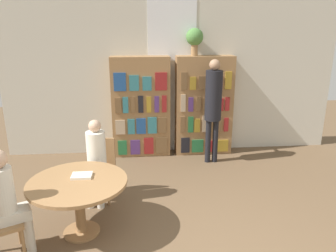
% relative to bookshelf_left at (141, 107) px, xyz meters
% --- Properties ---
extents(wall_back, '(6.40, 0.07, 3.00)m').
position_rel_bookshelf_left_xyz_m(wall_back, '(0.61, 0.20, 0.56)').
color(wall_back, beige).
rests_on(wall_back, ground_plane).
extents(bookshelf_left, '(1.09, 0.34, 1.90)m').
position_rel_bookshelf_left_xyz_m(bookshelf_left, '(0.00, 0.00, 0.00)').
color(bookshelf_left, olive).
rests_on(bookshelf_left, ground_plane).
extents(bookshelf_right, '(1.09, 0.34, 1.90)m').
position_rel_bookshelf_left_xyz_m(bookshelf_right, '(1.21, 0.00, 0.00)').
color(bookshelf_right, olive).
rests_on(bookshelf_right, ground_plane).
extents(flower_vase, '(0.31, 0.31, 0.49)m').
position_rel_bookshelf_left_xyz_m(flower_vase, '(1.00, 0.01, 1.27)').
color(flower_vase, '#997047').
rests_on(flower_vase, bookshelf_right).
extents(reading_table, '(1.16, 1.16, 0.70)m').
position_rel_bookshelf_left_xyz_m(reading_table, '(-0.78, -2.52, -0.37)').
color(reading_table, olive).
rests_on(reading_table, ground_plane).
extents(chair_left_side, '(0.46, 0.46, 0.88)m').
position_rel_bookshelf_left_xyz_m(chair_left_side, '(-0.62, -1.62, -0.46)').
color(chair_left_side, olive).
rests_on(chair_left_side, ground_plane).
extents(seated_reader_left, '(0.32, 0.39, 1.22)m').
position_rel_bookshelf_left_xyz_m(seated_reader_left, '(-0.65, -1.80, -0.26)').
color(seated_reader_left, silver).
rests_on(seated_reader_left, ground_plane).
extents(seated_reader_right, '(0.39, 0.36, 1.24)m').
position_rel_bookshelf_left_xyz_m(seated_reader_right, '(-1.44, -2.85, -0.24)').
color(seated_reader_right, beige).
rests_on(seated_reader_right, ground_plane).
extents(librarian_standing, '(0.30, 0.57, 1.89)m').
position_rel_bookshelf_left_xyz_m(librarian_standing, '(1.28, -0.50, 0.21)').
color(librarian_standing, black).
rests_on(librarian_standing, ground_plane).
extents(open_book_on_table, '(0.24, 0.18, 0.03)m').
position_rel_bookshelf_left_xyz_m(open_book_on_table, '(-0.74, -2.42, -0.23)').
color(open_book_on_table, silver).
rests_on(open_book_on_table, reading_table).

